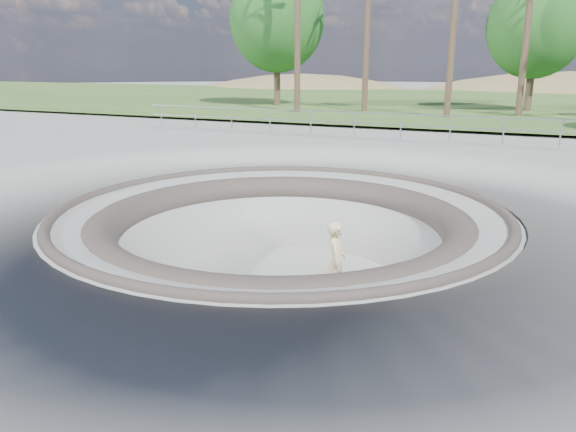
% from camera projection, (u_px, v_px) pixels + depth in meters
% --- Properties ---
extents(ground, '(180.00, 180.00, 0.00)m').
position_uv_depth(ground, '(281.00, 210.00, 12.79)').
color(ground, gray).
rests_on(ground, ground).
extents(skate_bowl, '(14.00, 14.00, 4.10)m').
position_uv_depth(skate_bowl, '(281.00, 284.00, 13.27)').
color(skate_bowl, gray).
rests_on(skate_bowl, ground).
extents(grass_strip, '(180.00, 36.00, 0.12)m').
position_uv_depth(grass_strip, '(465.00, 103.00, 42.72)').
color(grass_strip, '#396126').
rests_on(grass_strip, ground).
extents(distant_hills, '(103.20, 45.00, 28.60)m').
position_uv_depth(distant_hills, '(520.00, 155.00, 63.62)').
color(distant_hills, olive).
rests_on(distant_hills, ground).
extents(safety_railing, '(25.00, 0.06, 1.03)m').
position_uv_depth(safety_railing, '(401.00, 126.00, 23.19)').
color(safety_railing, '#909498').
rests_on(safety_railing, ground).
extents(skateboard, '(0.76, 0.30, 0.08)m').
position_uv_depth(skateboard, '(335.00, 301.00, 12.40)').
color(skateboard, olive).
rests_on(skateboard, ground).
extents(skater, '(0.61, 0.75, 1.79)m').
position_uv_depth(skater, '(336.00, 262.00, 12.16)').
color(skater, beige).
rests_on(skater, skateboard).
extents(bushy_tree_left, '(6.57, 5.97, 9.48)m').
position_uv_depth(bushy_tree_left, '(277.00, 19.00, 38.23)').
color(bushy_tree_left, brown).
rests_on(bushy_tree_left, ground).
extents(bushy_tree_mid, '(5.79, 5.26, 8.35)m').
position_uv_depth(bushy_tree_mid, '(536.00, 25.00, 33.64)').
color(bushy_tree_mid, brown).
rests_on(bushy_tree_mid, ground).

